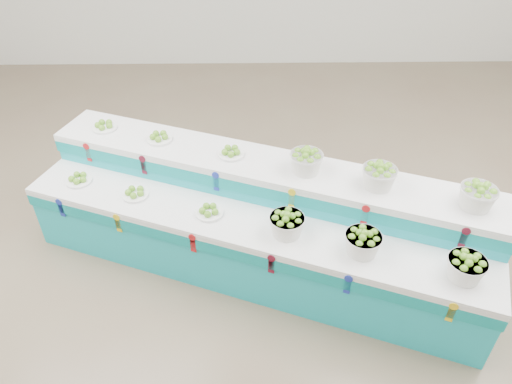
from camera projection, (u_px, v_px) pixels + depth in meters
ground at (276, 269)px, 4.89m from camera, size 10.00×10.00×0.00m
display_stand at (256, 221)px, 4.69m from camera, size 4.51×2.64×1.02m
plate_lower_left at (78, 178)px, 4.81m from camera, size 0.33×0.33×0.09m
plate_lower_mid at (135, 192)px, 4.64m from camera, size 0.33×0.33×0.09m
plate_lower_right at (209, 210)px, 4.43m from camera, size 0.33×0.33×0.09m
basket_lower_left at (287, 224)px, 4.19m from camera, size 0.39×0.39×0.22m
basket_lower_mid at (363, 242)px, 4.01m from camera, size 0.39×0.39×0.22m
basket_lower_right at (466, 267)px, 3.80m from camera, size 0.39×0.39×0.22m
plate_upper_left at (104, 125)px, 5.02m from camera, size 0.33×0.33×0.09m
plate_upper_mid at (159, 136)px, 4.85m from camera, size 0.33×0.33×0.09m
plate_upper_right at (231, 151)px, 4.64m from camera, size 0.33×0.33×0.09m
basket_upper_left at (306, 161)px, 4.41m from camera, size 0.39×0.39×0.22m
basket_upper_mid at (379, 176)px, 4.23m from camera, size 0.39×0.39×0.22m
basket_upper_right at (478, 196)px, 4.01m from camera, size 0.39×0.39×0.22m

